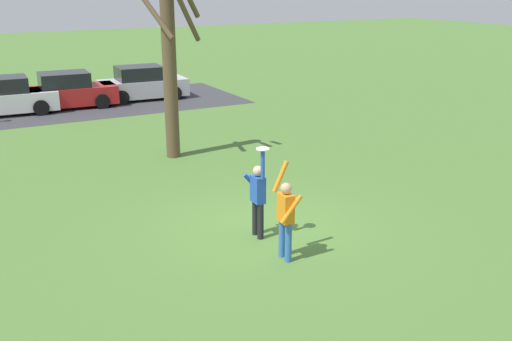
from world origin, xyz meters
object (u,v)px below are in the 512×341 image
person_catcher (258,195)px  parked_car_silver (142,84)px  person_defender (286,214)px  parked_car_red (68,91)px  parked_car_white (5,97)px  frisbee_disc (263,149)px  bare_tree_tall (171,70)px

person_catcher → parked_car_silver: (2.79, 16.70, -0.25)m
person_defender → parked_car_red: bearing=4.3°
person_defender → parked_car_white: size_ratio=0.49×
frisbee_disc → parked_car_white: bearing=101.7°
frisbee_disc → person_defender: bearing=-92.0°
person_catcher → bare_tree_tall: size_ratio=0.33×
frisbee_disc → bare_tree_tall: (0.61, 6.97, 0.73)m
parked_car_silver → person_catcher: bearing=-96.9°
parked_car_silver → parked_car_red: bearing=-172.2°
person_defender → parked_car_silver: person_defender is taller
person_defender → parked_car_red: (-0.72, 17.61, -0.25)m
frisbee_disc → parked_car_silver: size_ratio=0.07×
frisbee_disc → parked_car_white: (-3.40, 16.44, -1.37)m
person_catcher → parked_car_silver: bearing=172.5°
person_catcher → parked_car_red: person_catcher is taller
frisbee_disc → bare_tree_tall: 7.03m
parked_car_silver → bare_tree_tall: bearing=-99.8°
person_catcher → bare_tree_tall: bearing=176.8°
frisbee_disc → parked_car_silver: 17.21m
frisbee_disc → person_catcher: bearing=88.0°
person_catcher → parked_car_white: bearing=-166.2°
person_catcher → frisbee_disc: size_ratio=7.51×
person_defender → frisbee_disc: frisbee_disc is taller
person_defender → parked_car_red: person_defender is taller
person_catcher → parked_car_white: 16.57m
frisbee_disc → parked_car_red: 16.67m
person_catcher → person_defender: size_ratio=1.02×
person_defender → frisbee_disc: 1.50m
person_defender → bare_tree_tall: (0.65, 7.98, 1.84)m
parked_car_white → parked_car_red: bearing=5.9°
person_defender → parked_car_silver: bearing=-7.0°
bare_tree_tall → frisbee_disc: bearing=-95.0°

